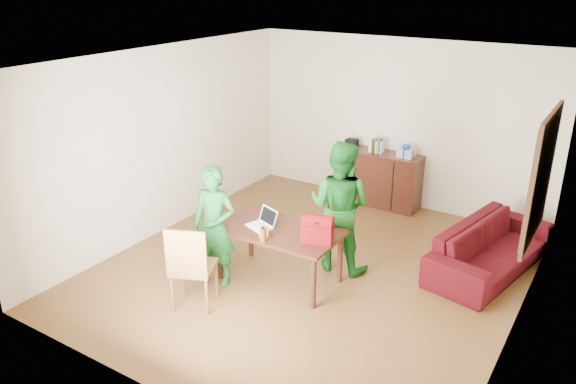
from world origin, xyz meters
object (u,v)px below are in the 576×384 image
Objects in this scene: person_far at (340,206)px; red_bag at (318,231)px; laptop at (259,224)px; sofa at (491,248)px; chair at (194,282)px; bottle at (263,234)px; table at (279,235)px; person_near at (214,227)px.

person_far reaches higher than red_bag.
sofa is (2.41, 1.78, -0.44)m from laptop.
laptop is at bearing 44.99° from person_far.
chair is 5.46× the size of bottle.
sofa is (2.69, 2.70, 0.00)m from chair.
person_far is at bearing 68.65° from laptop.
table is 0.42m from bottle.
bottle is at bearing 64.87° from person_far.
person_near is at bearing 139.37° from sofa.
person_far is (1.10, 1.16, 0.10)m from person_near.
person_near reaches higher than sofa.
red_bag is at bearing 94.11° from person_far.
laptop is (-0.24, -0.08, 0.13)m from table.
chair reaches higher than sofa.
table is at bearing 22.75° from person_near.
laptop is at bearing 30.52° from person_near.
sofa is at bearing 30.53° from red_bag.
laptop reaches higher than bottle.
sofa is at bearing 24.71° from person_near.
table is at bearing 139.92° from sofa.
person_far is 9.01× the size of bottle.
bottle is at bearing -87.80° from table.
chair is 2.83× the size of laptop.
chair is at bearing 56.88° from person_far.
laptop is 0.80m from red_bag.
person_far is 0.81× the size of sofa.
person_near is at bearing -145.65° from table.
chair is 1.06m from laptop.
red_bag reaches higher than sofa.
person_far is 1.06m from laptop.
table reaches higher than sofa.
table is 0.72× the size of sofa.
bottle is (0.27, -0.30, 0.05)m from laptop.
person_far reaches higher than chair.
bottle reaches higher than sofa.
laptop is 1.93× the size of bottle.
red_bag reaches higher than laptop.
person_near is (-0.11, 0.55, 0.46)m from chair.
sofa is (2.15, 2.08, -0.49)m from bottle.
red_bag is at bearing -4.62° from table.
person_near is 4.12× the size of laptop.
bottle reaches higher than table.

